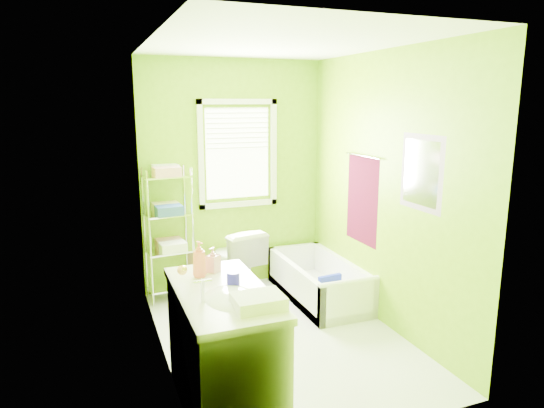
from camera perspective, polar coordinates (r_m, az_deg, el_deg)
name	(u,v)px	position (r m, az deg, el deg)	size (l,w,h in m)	color
ground	(280,336)	(4.65, 0.99, -15.30)	(2.90, 2.90, 0.00)	silver
room_envelope	(281,171)	(4.17, 1.07, 3.92)	(2.14, 2.94, 2.62)	#6B9C07
window	(238,148)	(5.52, -4.03, 6.57)	(0.92, 0.05, 1.22)	white
door	(186,288)	(3.09, -10.08, -9.67)	(0.09, 0.80, 2.00)	white
right_wall_decor	(384,189)	(4.68, 12.99, 1.68)	(0.04, 1.48, 1.17)	#49081E
bathtub	(320,287)	(5.40, 5.66, -9.68)	(0.65, 1.39, 0.45)	white
toilet	(235,261)	(5.44, -4.34, -6.70)	(0.44, 0.77, 0.79)	white
vanity	(224,346)	(3.51, -5.69, -16.29)	(0.60, 1.17, 1.15)	silver
wire_shelf_unit	(170,219)	(5.31, -11.96, -1.79)	(0.51, 0.42, 1.47)	silver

